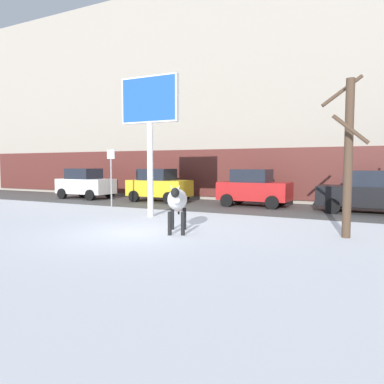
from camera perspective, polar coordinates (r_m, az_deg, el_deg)
name	(u,v)px	position (r m, az deg, el deg)	size (l,w,h in m)	color
ground_plane	(136,233)	(11.43, -8.67, -6.31)	(120.00, 120.00, 0.00)	white
road_strip	(233,206)	(18.65, 6.30, -2.21)	(60.00, 5.60, 0.01)	#514F4C
building_facade	(266,95)	(24.41, 11.42, 14.51)	(44.00, 6.10, 13.00)	#A39989
cow_holstein	(177,200)	(11.30, -2.37, -1.28)	(1.20, 1.88, 1.54)	silver
billboard	(150,108)	(15.05, -6.57, 12.72)	(2.52, 0.26, 5.56)	silver
car_white_hatchback	(85,184)	(23.81, -16.13, 1.26)	(3.51, 1.93, 1.86)	white
car_yellow_hatchback	(159,185)	(21.05, -5.15, 1.04)	(3.51, 1.93, 1.86)	gold
car_red_hatchback	(254,188)	(18.81, 9.52, 0.63)	(3.51, 1.93, 1.86)	red
car_black_sedan	(369,192)	(17.56, 25.67, -0.04)	(4.21, 2.00, 1.84)	black
pedestrian_by_cars	(180,184)	(23.13, -1.83, 1.22)	(0.36, 0.24, 1.73)	#282833
bare_tree_right_lot	(348,154)	(11.36, 22.93, 5.48)	(1.38, 1.41, 4.72)	#4C3828
street_sign	(111,173)	(18.57, -12.36, 2.84)	(0.44, 0.08, 2.82)	gray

